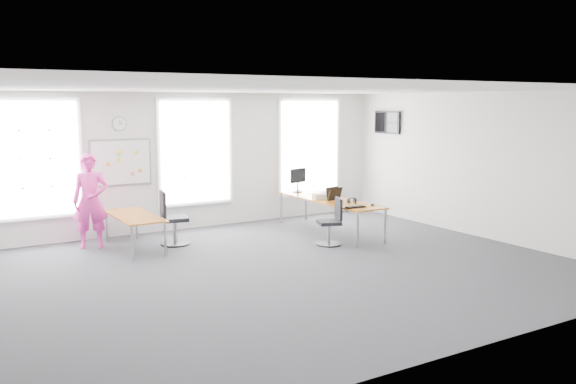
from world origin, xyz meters
TOP-DOWN VIEW (x-y plane):
  - floor at (0.00, 0.00)m, footprint 10.00×10.00m
  - ceiling at (0.00, 0.00)m, footprint 10.00×10.00m
  - wall_back at (0.00, 4.00)m, footprint 10.00×0.00m
  - wall_front at (0.00, -4.00)m, footprint 10.00×0.00m
  - wall_right at (5.00, 0.00)m, footprint 0.00×10.00m
  - window_left at (-3.00, 3.97)m, footprint 1.60×0.06m
  - window_mid at (0.30, 3.97)m, footprint 1.60×0.06m
  - window_right at (3.30, 3.97)m, footprint 1.60×0.06m
  - desk_right at (2.53, 2.00)m, footprint 0.80×3.00m
  - desk_left at (-1.50, 2.69)m, footprint 0.73×1.81m
  - chair_right at (1.92, 1.04)m, footprint 0.54×0.54m
  - chair_left at (-0.77, 2.66)m, footprint 0.57×0.57m
  - person at (-2.17, 3.24)m, footprint 0.77×0.62m
  - whiteboard at (-1.35, 3.97)m, footprint 1.20×0.03m
  - wall_clock at (-1.35, 3.97)m, footprint 0.30×0.04m
  - tv at (4.95, 3.00)m, footprint 0.06×0.90m
  - keyboard at (2.36, 0.85)m, footprint 0.42×0.17m
  - mouse at (2.79, 0.86)m, footprint 0.08×0.12m
  - lens_cap at (2.65, 1.21)m, footprint 0.07×0.07m
  - headphones at (2.62, 1.33)m, footprint 0.19×0.10m
  - laptop_sleeve at (2.53, 1.84)m, footprint 0.35×0.22m
  - paper_stack at (2.39, 2.11)m, footprint 0.36×0.30m
  - monitor at (2.51, 3.22)m, footprint 0.49×0.20m

SIDE VIEW (x-z plane):
  - floor at x=0.00m, z-range 0.00..0.00m
  - chair_right at x=1.92m, z-range -0.06..0.87m
  - chair_left at x=-0.77m, z-range -0.07..1.01m
  - desk_left at x=-1.50m, z-range 0.28..0.94m
  - desk_right at x=2.53m, z-range 0.32..1.05m
  - lens_cap at x=2.65m, z-range 0.73..0.74m
  - keyboard at x=2.36m, z-range 0.73..0.75m
  - mouse at x=2.79m, z-range 0.73..0.77m
  - headphones at x=2.62m, z-range 0.73..0.84m
  - paper_stack at x=2.39m, z-range 0.73..0.84m
  - laptop_sleeve at x=2.53m, z-range 0.73..1.01m
  - person at x=-2.17m, z-range 0.00..1.82m
  - monitor at x=2.51m, z-range 0.79..1.34m
  - wall_back at x=0.00m, z-range -3.50..6.50m
  - wall_front at x=0.00m, z-range -3.50..6.50m
  - wall_right at x=5.00m, z-range -3.50..6.50m
  - whiteboard at x=-1.35m, z-range 1.10..2.00m
  - window_left at x=-3.00m, z-range 0.60..2.80m
  - window_mid at x=0.30m, z-range 0.60..2.80m
  - window_right at x=3.30m, z-range 0.60..2.80m
  - tv at x=4.95m, z-range 2.02..2.57m
  - wall_clock at x=-1.35m, z-range 2.20..2.50m
  - ceiling at x=0.00m, z-range 3.00..3.00m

